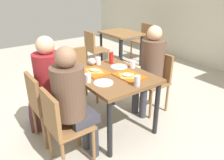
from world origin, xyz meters
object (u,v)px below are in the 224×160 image
main_table (112,82)px  plastic_cup_a (133,64)px  plastic_cup_b (88,78)px  person_in_red (53,80)px  chair_near_right (62,124)px  pizza_slice_a (94,70)px  pizza_slice_b (128,75)px  paper_plate_near_edge (103,83)px  handbag (36,117)px  tray_red_near (94,72)px  plastic_cup_c (98,61)px  chair_near_left (43,103)px  background_table (121,38)px  background_chair_far (144,39)px  person_in_brown_jacket (73,98)px  paper_plate_center (119,67)px  background_chair_near (94,48)px  chair_far_side (156,78)px  tray_red_far (129,76)px  soda_can (137,81)px  chair_left_end (79,71)px  person_far_side (150,64)px  foil_bundle (92,62)px  condiment_bottle (111,58)px

main_table → plastic_cup_a: 0.39m
plastic_cup_b → person_in_red: bearing=-132.4°
chair_near_right → pizza_slice_a: bearing=123.5°
pizza_slice_b → plastic_cup_b: 0.48m
person_in_red → pizza_slice_a: bearing=82.8°
paper_plate_near_edge → handbag: size_ratio=0.69×
tray_red_near → plastic_cup_c: (-0.23, 0.21, 0.04)m
chair_near_left → background_table: (-1.67, 2.45, 0.12)m
handbag → background_chair_far: background_chair_far is taller
main_table → pizza_slice_b: pizza_slice_b is taller
person_in_red → person_in_brown_jacket: size_ratio=1.00×
paper_plate_center → background_chair_near: background_chair_near is taller
chair_near_left → plastic_cup_c: bearing=100.0°
chair_far_side → paper_plate_center: size_ratio=3.93×
background_chair_far → person_in_brown_jacket: bearing=-54.5°
tray_red_far → paper_plate_center: bearing=162.5°
chair_near_left → chair_far_side: bearing=81.0°
paper_plate_center → pizza_slice_b: 0.35m
chair_far_side → main_table: bearing=-90.0°
person_in_brown_jacket → paper_plate_near_edge: bearing=103.3°
paper_plate_center → handbag: 1.29m
tray_red_near → background_table: 2.51m
main_table → plastic_cup_c: 0.44m
person_in_brown_jacket → background_chair_near: person_in_brown_jacket is taller
plastic_cup_c → paper_plate_near_edge: bearing=-27.5°
main_table → background_table: 2.53m
main_table → background_table: same height
person_in_red → soda_can: (0.68, 0.68, 0.06)m
chair_left_end → pizza_slice_b: chair_left_end is taller
chair_near_left → person_in_brown_jacket: person_in_brown_jacket is taller
paper_plate_near_edge → handbag: 1.14m
main_table → chair_near_left: (-0.25, -0.80, -0.14)m
person_in_brown_jacket → handbag: bearing=-169.6°
person_far_side → plastic_cup_b: size_ratio=12.74×
pizza_slice_a → foil_bundle: (-0.24, 0.11, 0.03)m
condiment_bottle → tray_red_far: bearing=-11.6°
pizza_slice_a → condiment_bottle: condiment_bottle is taller
chair_near_right → person_far_side: person_far_side is taller
chair_near_right → person_in_brown_jacket: person_in_brown_jacket is taller
person_in_red → person_far_side: (0.25, 1.32, 0.00)m
soda_can → person_in_brown_jacket: bearing=-104.6°
tray_red_far → background_table: bearing=144.0°
main_table → plastic_cup_a: plastic_cup_a is taller
chair_left_end → tray_red_far: 1.10m
chair_far_side → background_chair_near: same height
background_chair_near → background_chair_far: size_ratio=1.00×
foil_bundle → background_chair_far: size_ratio=0.12×
condiment_bottle → background_chair_far: bearing=126.4°
main_table → background_chair_far: 3.07m
plastic_cup_b → pizza_slice_b: bearing=71.9°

